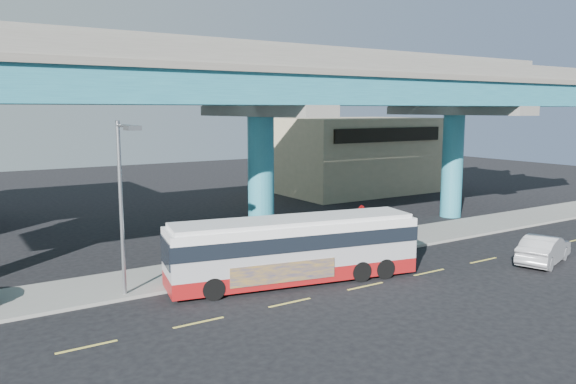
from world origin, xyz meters
TOP-DOWN VIEW (x-y plane):
  - ground at (0.00, 0.00)m, footprint 120.00×120.00m
  - sidewalk at (0.00, 5.50)m, footprint 70.00×4.00m
  - lane_markings at (-0.00, -0.30)m, footprint 58.00×0.12m
  - viaduct at (-0.00, 9.11)m, footprint 52.00×12.40m
  - building_beige at (18.00, 22.98)m, footprint 14.00×10.23m
  - transit_bus at (-2.32, 1.96)m, footprint 11.78×4.66m
  - sedan at (10.16, -2.27)m, footprint 4.18×5.38m
  - street_lamp at (-9.46, 3.46)m, footprint 0.50×2.38m
  - stop_sign at (3.44, 4.18)m, footprint 0.73×0.30m

SIDE VIEW (x-z plane):
  - ground at x=0.00m, z-range 0.00..0.00m
  - lane_markings at x=0.00m, z-range 0.00..0.01m
  - sidewalk at x=0.00m, z-range 0.00..0.15m
  - sedan at x=10.16m, z-range 0.00..1.47m
  - transit_bus at x=-2.32m, z-range 0.14..3.10m
  - stop_sign at x=3.44m, z-range 0.71..3.27m
  - building_beige at x=18.00m, z-range 0.01..7.01m
  - street_lamp at x=-9.46m, z-range 1.27..8.47m
  - viaduct at x=0.00m, z-range 3.29..14.99m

